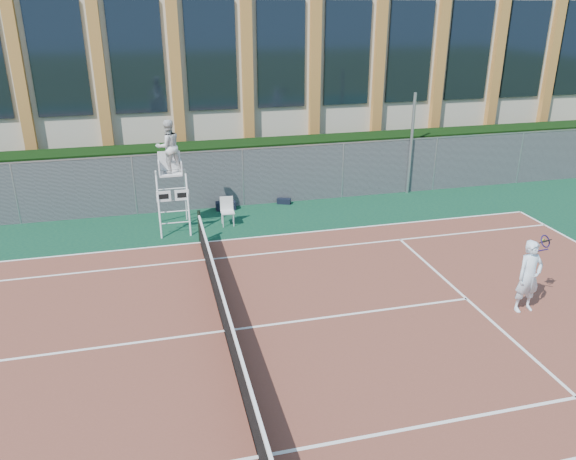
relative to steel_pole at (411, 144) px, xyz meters
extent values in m
plane|color=#233814|center=(-8.81, -8.70, -2.03)|extent=(120.00, 120.00, 0.00)
cube|color=#0B3227|center=(-8.81, -7.70, -2.03)|extent=(36.00, 20.00, 0.01)
cube|color=brown|center=(-8.81, -8.70, -2.01)|extent=(23.77, 10.97, 0.02)
cylinder|color=black|center=(-8.81, -3.10, -1.48)|extent=(0.10, 0.10, 1.10)
cube|color=black|center=(-8.81, -8.70, -1.57)|extent=(0.03, 11.00, 0.86)
cube|color=white|center=(-8.81, -8.70, -1.12)|extent=(0.06, 11.20, 0.07)
cube|color=black|center=(-8.81, 1.30, -0.93)|extent=(40.00, 1.40, 2.20)
cube|color=#BDB29C|center=(-8.81, 9.30, 1.97)|extent=(44.00, 10.00, 8.00)
cylinder|color=#9EA0A5|center=(0.00, 0.00, 0.00)|extent=(0.12, 0.12, 4.07)
cylinder|color=white|center=(-10.03, -2.23, -1.04)|extent=(0.06, 0.57, 2.08)
cylinder|color=white|center=(-9.07, -2.23, -1.04)|extent=(0.06, 0.57, 2.08)
cylinder|color=white|center=(-10.03, -1.17, -1.04)|extent=(0.06, 0.57, 2.08)
cylinder|color=white|center=(-9.07, -1.17, -1.04)|extent=(0.06, 0.57, 2.08)
cube|color=white|center=(-9.55, -1.70, -0.05)|extent=(0.75, 0.64, 0.06)
cube|color=white|center=(-9.55, -1.40, 0.32)|extent=(0.75, 0.05, 0.64)
cube|color=white|center=(-9.85, -2.13, -0.69)|extent=(0.47, 0.03, 0.36)
cube|color=white|center=(-9.25, -2.13, -0.69)|extent=(0.47, 0.03, 0.36)
imported|color=silver|center=(-9.55, -1.65, 0.86)|extent=(1.03, 0.92, 1.76)
cube|color=silver|center=(-7.71, -1.82, -1.54)|extent=(0.47, 0.47, 0.04)
cube|color=silver|center=(-7.71, -1.61, -1.28)|extent=(0.46, 0.05, 0.49)
cylinder|color=silver|center=(-7.90, -2.00, -1.79)|extent=(0.03, 0.03, 0.46)
cylinder|color=silver|center=(-7.53, -2.01, -1.79)|extent=(0.03, 0.03, 0.46)
cylinder|color=silver|center=(-7.89, -1.63, -1.79)|extent=(0.03, 0.03, 0.46)
cylinder|color=silver|center=(-7.52, -1.64, -1.79)|extent=(0.03, 0.03, 0.46)
cube|color=black|center=(-7.56, -0.23, -1.87)|extent=(0.75, 0.31, 0.32)
cube|color=black|center=(-5.27, -0.10, -1.92)|extent=(0.57, 0.41, 0.21)
imported|color=white|center=(-1.32, -9.56, -1.06)|extent=(0.72, 0.50, 1.89)
torus|color=#1B1244|center=(-0.82, -9.31, -0.27)|extent=(0.38, 0.30, 0.30)
sphere|color=#CCE533|center=(-0.72, -9.13, -0.32)|extent=(0.07, 0.07, 0.07)
camera|label=1|loc=(-10.15, -20.17, 5.20)|focal=35.00mm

